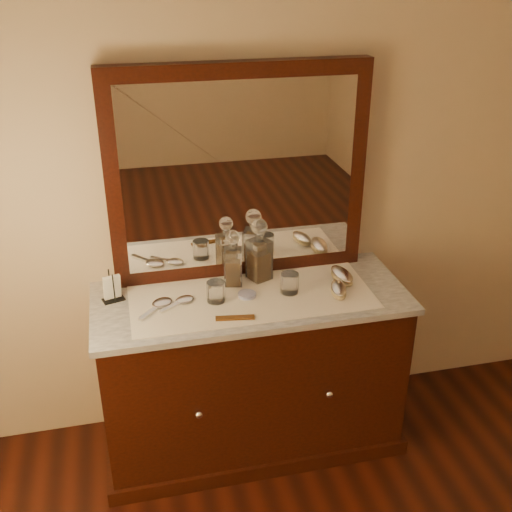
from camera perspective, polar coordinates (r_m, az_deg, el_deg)
The scene contains 18 objects.
dresser_cabinet at distance 3.06m, azimuth -0.43°, elevation -10.83°, with size 1.40×0.55×0.82m, color black.
dresser_plinth at distance 3.29m, azimuth -0.41°, elevation -15.95°, with size 1.46×0.59×0.08m, color black.
knob_left at distance 2.77m, azimuth -5.34°, elevation -14.44°, with size 0.04×0.04×0.04m, color silver.
knob_right at distance 2.89m, azimuth 6.81°, elevation -12.62°, with size 0.04×0.04×0.04m, color silver.
marble_top at distance 2.82m, azimuth -0.46°, elevation -3.94°, with size 1.44×0.59×0.03m, color silver.
mirror_frame at distance 2.82m, azimuth -1.61°, elevation 7.60°, with size 1.20×0.08×1.00m, color black.
mirror_glass at distance 2.79m, azimuth -1.47°, elevation 7.38°, with size 1.06×0.01×0.86m, color white.
lace_runner at distance 2.79m, azimuth -0.37°, elevation -3.84°, with size 1.10×0.45×0.00m, color white.
pin_dish at distance 2.80m, azimuth -0.84°, elevation -3.61°, with size 0.08×0.08×0.01m, color white.
comb at distance 2.63m, azimuth -1.95°, elevation -5.76°, with size 0.17×0.03×0.01m, color brown.
napkin_rack at distance 2.82m, azimuth -13.21°, elevation -3.00°, with size 0.11×0.08×0.14m.
decanter_left at distance 2.86m, azimuth -2.15°, elevation -0.69°, with size 0.10×0.10×0.27m.
decanter_right at distance 2.89m, azimuth 0.30°, elevation -0.01°, with size 0.12×0.12×0.31m.
brush_near at distance 2.83m, azimuth 7.67°, elevation -3.10°, with size 0.10×0.17×0.04m.
brush_far at distance 2.95m, azimuth 7.98°, elevation -1.83°, with size 0.09×0.18×0.05m.
hand_mirror_outer at distance 2.75m, azimuth -8.93°, elevation -4.47°, with size 0.18×0.19×0.02m.
hand_mirror_inner at distance 2.77m, azimuth -6.88°, elevation -4.17°, with size 0.18×0.14×0.02m.
tumblers at distance 2.77m, azimuth -0.26°, elevation -2.92°, with size 0.43×0.08×0.09m.
Camera 1 is at (-0.53, -0.42, 2.26)m, focal length 43.05 mm.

